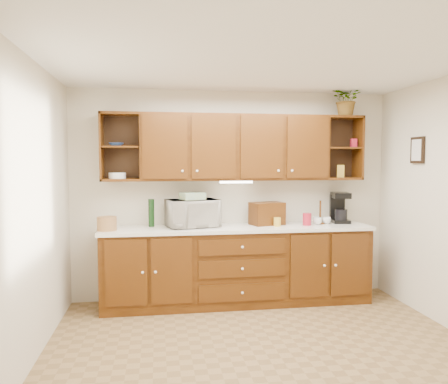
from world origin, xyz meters
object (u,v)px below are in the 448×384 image
object	(u,v)px
microwave	(193,213)
bread_box	(267,214)
coffee_maker	(340,208)
potted_plant	(347,100)

from	to	relation	value
microwave	bread_box	xyz separation A→B (m)	(0.92, 0.03, -0.03)
microwave	coffee_maker	bearing A→B (deg)	-12.51
potted_plant	bread_box	bearing A→B (deg)	-179.56
bread_box	potted_plant	bearing A→B (deg)	-16.36
coffee_maker	potted_plant	size ratio (longest dim) A/B	0.95
microwave	potted_plant	xyz separation A→B (m)	(1.95, 0.04, 1.39)
microwave	bread_box	size ratio (longest dim) A/B	1.50
microwave	bread_box	bearing A→B (deg)	-12.90
microwave	potted_plant	bearing A→B (deg)	-13.80
coffee_maker	microwave	bearing A→B (deg)	-168.34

